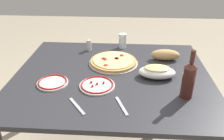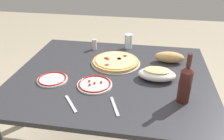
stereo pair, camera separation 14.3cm
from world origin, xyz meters
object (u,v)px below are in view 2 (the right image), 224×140
Objects in this scene: side_plate_far at (52,79)px; wine_bottle at (185,83)px; dining_table at (112,87)px; pepperoni_pizza at (115,62)px; side_plate_near at (95,84)px; water_glass at (128,41)px; bread_loaf at (169,57)px; spice_shaker at (94,44)px; baked_pasta_dish at (157,74)px.

wine_bottle is at bearing 173.51° from side_plate_far.
dining_table is 3.63× the size of pepperoni_pizza.
pepperoni_pizza is 0.33m from side_plate_near.
water_glass is 0.56× the size of bread_loaf.
bread_loaf is (-0.38, -0.25, 0.14)m from dining_table.
wine_bottle is at bearing 137.65° from pepperoni_pizza.
water_glass is 0.64m from side_plate_near.
spice_shaker is at bearing -44.02° from wine_bottle.
side_plate_near is (0.38, 0.14, -0.03)m from baked_pasta_dish.
wine_bottle is 3.29× the size of spice_shaker.
spice_shaker is at bearing -47.19° from pepperoni_pizza.
bread_loaf is at bearing -83.80° from wine_bottle.
side_plate_near is 1.12× the size of side_plate_far.
side_plate_near is (0.08, 0.16, 0.11)m from dining_table.
side_plate_near is at bearing 77.28° from water_glass.
spice_shaker is at bearing -38.96° from baked_pasta_dish.
side_plate_far is at bearing 27.68° from bread_loaf.
bread_loaf is at bearing -152.32° from side_plate_far.
side_plate_far is 0.85m from bread_loaf.
spice_shaker reaches higher than side_plate_near.
dining_table is 0.48m from bread_loaf.
pepperoni_pizza reaches higher than dining_table.
baked_pasta_dish is 1.11× the size of side_plate_near.
bread_loaf reaches higher than baked_pasta_dish.
water_glass is 0.56× the size of side_plate_near.
water_glass reaches higher than pepperoni_pizza.
bread_loaf is (-0.39, -0.08, 0.03)m from pepperoni_pizza.
dining_table is at bearing 82.63° from water_glass.
baked_pasta_dish is 2.76× the size of spice_shaker.
dining_table is 6.75× the size of side_plate_far.
water_glass is 0.62× the size of side_plate_far.
side_plate_near is (0.14, 0.63, -0.05)m from water_glass.
dining_table is 0.21m from side_plate_near.
wine_bottle reaches higher than pepperoni_pizza.
spice_shaker is at bearing -61.39° from dining_table.
water_glass is (0.23, -0.48, 0.02)m from baked_pasta_dish.
wine_bottle is (-0.44, 0.24, 0.21)m from dining_table.
pepperoni_pizza is 0.31m from water_glass.
water_glass reaches higher than baked_pasta_dish.
side_plate_far is (0.66, 0.13, -0.03)m from baked_pasta_dish.
spice_shaker is at bearing 15.17° from water_glass.
wine_bottle is 2.38× the size of water_glass.
baked_pasta_dish is 0.67m from side_plate_far.
water_glass is at bearing -34.05° from bread_loaf.
baked_pasta_dish reaches higher than side_plate_far.
baked_pasta_dish is at bearing 141.04° from spice_shaker.
water_glass reaches higher than spice_shaker.
dining_table is at bearing -3.84° from baked_pasta_dish.
baked_pasta_dish is at bearing -169.06° from side_plate_far.
wine_bottle reaches higher than spice_shaker.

